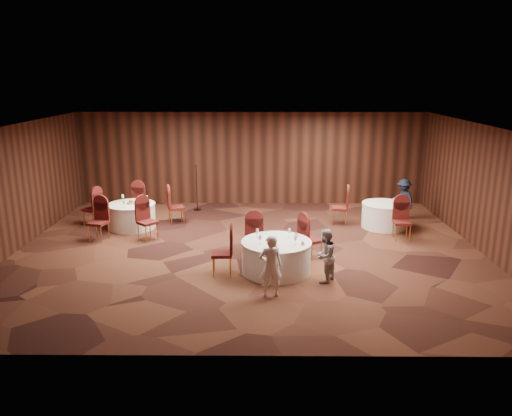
{
  "coord_description": "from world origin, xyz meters",
  "views": [
    {
      "loc": [
        0.31,
        -12.21,
        4.42
      ],
      "look_at": [
        0.2,
        0.2,
        1.1
      ],
      "focal_mm": 35.0,
      "sensor_mm": 36.0,
      "label": 1
    }
  ],
  "objects_px": {
    "table_right": "(384,215)",
    "mic_stand": "(197,197)",
    "man_c": "(404,199)",
    "woman_a": "(271,266)",
    "table_left": "(132,216)",
    "woman_b": "(325,256)",
    "table_main": "(276,256)"
  },
  "relations": [
    {
      "from": "table_main",
      "to": "table_right",
      "type": "relative_size",
      "value": 1.22
    },
    {
      "from": "table_main",
      "to": "man_c",
      "type": "relative_size",
      "value": 1.27
    },
    {
      "from": "table_left",
      "to": "table_right",
      "type": "xyz_separation_m",
      "value": [
        7.5,
        0.14,
        0.0
      ]
    },
    {
      "from": "mic_stand",
      "to": "woman_a",
      "type": "xyz_separation_m",
      "value": [
        2.35,
        -6.78,
        0.21
      ]
    },
    {
      "from": "table_main",
      "to": "table_left",
      "type": "height_order",
      "value": "same"
    },
    {
      "from": "table_main",
      "to": "table_right",
      "type": "xyz_separation_m",
      "value": [
        3.32,
        3.53,
        -0.0
      ]
    },
    {
      "from": "table_left",
      "to": "mic_stand",
      "type": "relative_size",
      "value": 0.9
    },
    {
      "from": "table_main",
      "to": "woman_a",
      "type": "relative_size",
      "value": 1.23
    },
    {
      "from": "woman_b",
      "to": "table_left",
      "type": "bearing_deg",
      "value": -95.13
    },
    {
      "from": "table_right",
      "to": "mic_stand",
      "type": "xyz_separation_m",
      "value": [
        -5.82,
        1.94,
        0.07
      ]
    },
    {
      "from": "table_left",
      "to": "man_c",
      "type": "xyz_separation_m",
      "value": [
        8.33,
        1.09,
        0.26
      ]
    },
    {
      "from": "table_main",
      "to": "table_left",
      "type": "bearing_deg",
      "value": 140.97
    },
    {
      "from": "mic_stand",
      "to": "woman_b",
      "type": "distance_m",
      "value": 7.0
    },
    {
      "from": "table_left",
      "to": "woman_a",
      "type": "relative_size",
      "value": 1.06
    },
    {
      "from": "table_right",
      "to": "woman_b",
      "type": "height_order",
      "value": "woman_b"
    },
    {
      "from": "table_left",
      "to": "table_main",
      "type": "bearing_deg",
      "value": -39.03
    },
    {
      "from": "mic_stand",
      "to": "woman_a",
      "type": "distance_m",
      "value": 7.18
    },
    {
      "from": "mic_stand",
      "to": "man_c",
      "type": "xyz_separation_m",
      "value": [
        6.65,
        -0.99,
        0.19
      ]
    },
    {
      "from": "table_right",
      "to": "woman_a",
      "type": "xyz_separation_m",
      "value": [
        -3.48,
        -4.85,
        0.28
      ]
    },
    {
      "from": "table_right",
      "to": "man_c",
      "type": "bearing_deg",
      "value": 48.99
    },
    {
      "from": "table_left",
      "to": "man_c",
      "type": "relative_size",
      "value": 1.09
    },
    {
      "from": "table_left",
      "to": "table_right",
      "type": "height_order",
      "value": "same"
    },
    {
      "from": "woman_a",
      "to": "man_c",
      "type": "distance_m",
      "value": 7.22
    },
    {
      "from": "man_c",
      "to": "woman_a",
      "type": "bearing_deg",
      "value": -60.24
    },
    {
      "from": "mic_stand",
      "to": "man_c",
      "type": "bearing_deg",
      "value": -8.45
    },
    {
      "from": "table_right",
      "to": "man_c",
      "type": "relative_size",
      "value": 1.04
    },
    {
      "from": "table_right",
      "to": "table_left",
      "type": "bearing_deg",
      "value": -178.95
    },
    {
      "from": "woman_b",
      "to": "man_c",
      "type": "bearing_deg",
      "value": -179.65
    },
    {
      "from": "table_main",
      "to": "mic_stand",
      "type": "xyz_separation_m",
      "value": [
        -2.5,
        5.47,
        0.07
      ]
    },
    {
      "from": "table_right",
      "to": "man_c",
      "type": "height_order",
      "value": "man_c"
    },
    {
      "from": "mic_stand",
      "to": "woman_b",
      "type": "xyz_separation_m",
      "value": [
        3.54,
        -6.03,
        0.16
      ]
    },
    {
      "from": "mic_stand",
      "to": "table_main",
      "type": "bearing_deg",
      "value": -65.41
    }
  ]
}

